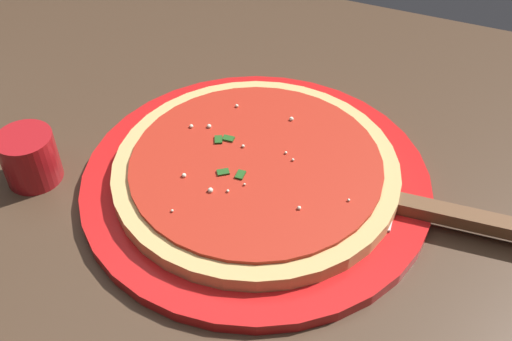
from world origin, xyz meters
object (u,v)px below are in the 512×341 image
(cup_small_sauce, at_px, (30,158))
(pizza, at_px, (256,169))
(serving_plate, at_px, (256,180))
(pizza_server, at_px, (422,209))

(cup_small_sauce, bearing_deg, pizza, 19.71)
(pizza, relative_size, cup_small_sauce, 5.07)
(serving_plate, distance_m, pizza, 0.02)
(pizza, height_order, cup_small_sauce, cup_small_sauce)
(serving_plate, relative_size, pizza, 1.23)
(pizza, xyz_separation_m, cup_small_sauce, (-0.22, -0.08, 0.01))
(pizza, distance_m, pizza_server, 0.17)
(serving_plate, xyz_separation_m, pizza, (-0.00, -0.00, 0.02))
(pizza, bearing_deg, pizza_server, 4.38)
(cup_small_sauce, bearing_deg, serving_plate, 19.70)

